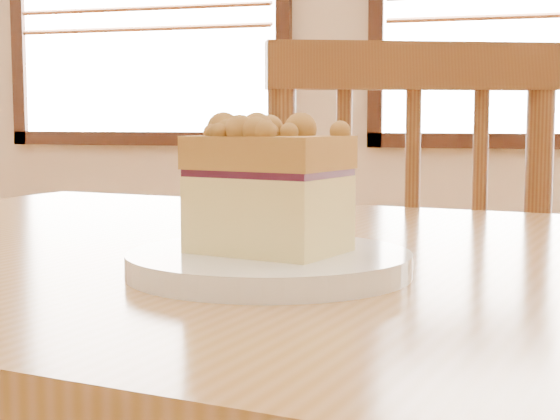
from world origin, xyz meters
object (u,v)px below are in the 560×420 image
object	(u,v)px
cafe_table_main	(296,349)
plate	(269,264)
cake_slice	(266,186)
cafe_chair_main	(383,356)

from	to	relation	value
cafe_table_main	plate	distance (m)	0.17
cafe_table_main	cake_slice	size ratio (longest dim) A/B	10.70
cafe_chair_main	plate	size ratio (longest dim) A/B	4.49
cafe_chair_main	cake_slice	bearing A→B (deg)	69.05
cafe_table_main	cafe_chair_main	world-z (taller)	cafe_chair_main
plate	cake_slice	world-z (taller)	cake_slice
cafe_table_main	cake_slice	distance (m)	0.21
cafe_table_main	plate	world-z (taller)	plate
cafe_chair_main	plate	bearing A→B (deg)	69.23
cafe_chair_main	cake_slice	xyz separation A→B (m)	(0.02, -0.69, 0.32)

